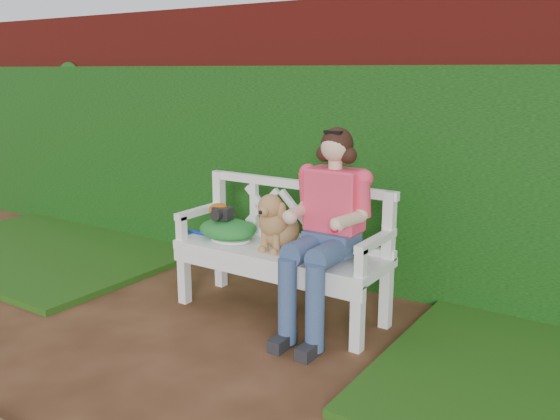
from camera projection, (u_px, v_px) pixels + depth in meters
The scene contains 11 objects.
ground at pixel (173, 353), 3.59m from camera, with size 60.00×60.00×0.00m, color #3A2010.
brick_wall at pixel (329, 141), 4.87m from camera, with size 10.00×0.30×2.20m, color maroon.
ivy_hedge at pixel (315, 175), 4.75m from camera, with size 10.00×0.18×1.70m, color #1E6219.
grass_left at pixel (53, 248), 5.60m from camera, with size 2.60×2.00×0.05m, color #234D12.
garden_bench at pixel (280, 282), 4.10m from camera, with size 1.58×0.60×0.48m, color white, non-canonical shape.
seated_woman at pixel (330, 237), 3.78m from camera, with size 0.53×0.71×1.26m, color #EE535C, non-canonical shape.
dog at pixel (278, 220), 3.99m from camera, with size 0.27×0.36×0.40m, color #B26948, non-canonical shape.
tennis_racket at pixel (228, 238), 4.23m from camera, with size 0.58×0.24×0.03m, color white, non-canonical shape.
green_bag at pixel (227, 229), 4.26m from camera, with size 0.44×0.34×0.15m, color #1E8529, non-canonical shape.
camera_item at pixel (223, 213), 4.22m from camera, with size 0.13×0.10×0.09m, color black.
baseball_glove at pixel (219, 210), 4.26m from camera, with size 0.17×0.12×0.11m, color #C05208.
Camera 1 is at (2.36, -2.38, 1.67)m, focal length 38.00 mm.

